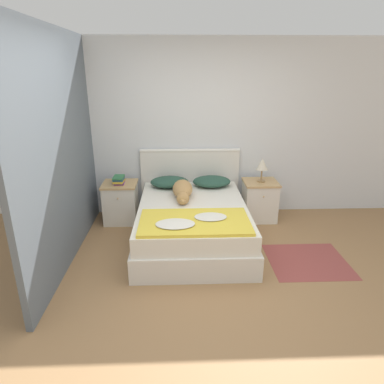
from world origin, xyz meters
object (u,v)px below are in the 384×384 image
at_px(dog, 183,190).
at_px(table_lamp, 262,165).
at_px(nightstand_right, 259,200).
at_px(pillow_right, 212,181).
at_px(bed, 193,224).
at_px(book_stack, 119,180).
at_px(nightstand_left, 121,202).
at_px(pillow_left, 170,182).

bearing_deg(dog, table_lamp, 18.99).
distance_m(nightstand_right, pillow_right, 0.77).
distance_m(bed, book_stack, 1.27).
distance_m(nightstand_left, table_lamp, 2.10).
height_order(dog, table_lamp, table_lamp).
xyz_separation_m(nightstand_right, book_stack, (-2.03, -0.03, 0.35)).
bearing_deg(pillow_right, table_lamp, -2.72).
height_order(pillow_right, book_stack, book_stack).
distance_m(nightstand_left, book_stack, 0.35).
bearing_deg(table_lamp, dog, -161.01).
xyz_separation_m(nightstand_left, pillow_left, (0.71, 0.02, 0.29)).
bearing_deg(nightstand_left, nightstand_right, 0.00).
height_order(bed, pillow_right, pillow_right).
distance_m(nightstand_right, table_lamp, 0.54).
bearing_deg(table_lamp, pillow_right, 177.28).
bearing_deg(pillow_left, nightstand_left, -178.22).
bearing_deg(table_lamp, nightstand_left, 179.67).
bearing_deg(bed, nightstand_left, 146.12).
bearing_deg(pillow_left, nightstand_right, -0.96).
relative_size(pillow_right, dog, 0.72).
bearing_deg(bed, pillow_right, 66.64).
distance_m(nightstand_left, pillow_right, 1.35).
bearing_deg(nightstand_right, dog, -160.49).
height_order(pillow_right, table_lamp, table_lamp).
xyz_separation_m(nightstand_left, table_lamp, (2.03, -0.01, 0.54)).
bearing_deg(table_lamp, bed, -146.58).
relative_size(nightstand_right, dog, 0.78).
relative_size(bed, book_stack, 8.27).
xyz_separation_m(book_stack, table_lamp, (2.03, 0.01, 0.19)).
xyz_separation_m(nightstand_right, pillow_left, (-1.32, 0.02, 0.29)).
relative_size(nightstand_right, pillow_right, 1.07).
distance_m(bed, nightstand_right, 1.23).
relative_size(nightstand_left, book_stack, 2.55).
relative_size(nightstand_left, nightstand_right, 1.00).
bearing_deg(nightstand_right, book_stack, -179.25).
distance_m(bed, pillow_left, 0.84).
relative_size(pillow_left, table_lamp, 1.60).
bearing_deg(pillow_left, pillow_right, 0.00).
bearing_deg(bed, dog, 113.11).
bearing_deg(pillow_right, dog, -134.94).
xyz_separation_m(pillow_left, pillow_right, (0.61, 0.00, 0.00)).
height_order(bed, dog, dog).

